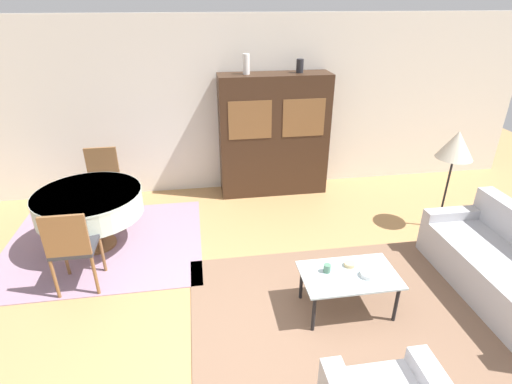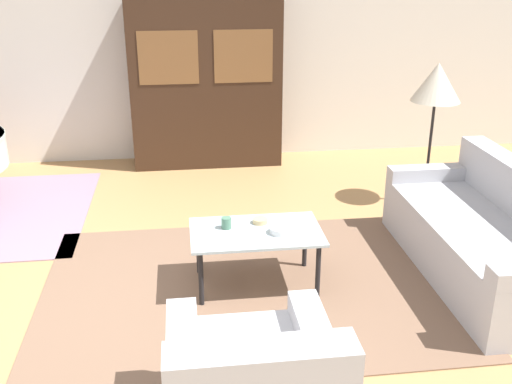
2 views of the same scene
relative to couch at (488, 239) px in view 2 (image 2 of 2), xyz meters
name	(u,v)px [view 2 (image 2 of 2)]	position (x,y,z in m)	size (l,w,h in m)	color
ground_plane	(117,330)	(-2.76, -0.41, -0.30)	(14.00, 14.00, 0.00)	tan
wall_back	(135,44)	(-2.76, 3.22, 1.05)	(10.00, 0.06, 2.70)	silver
area_rug	(248,287)	(-1.84, 0.02, -0.29)	(3.01, 2.19, 0.01)	brown
couch	(488,239)	(0.00, 0.00, 0.00)	(0.86, 1.98, 0.81)	#B2B2B7
coffee_table	(256,236)	(-1.77, 0.05, 0.11)	(0.95, 0.58, 0.44)	black
display_cabinet	(206,83)	(-1.98, 2.94, 0.65)	(1.68, 0.48, 1.89)	#382316
floor_lamp	(437,86)	(0.09, 1.43, 0.87)	(0.46, 0.46, 1.38)	black
cup	(226,223)	(-1.98, 0.12, 0.20)	(0.07, 0.07, 0.08)	#4C7A60
bowl	(281,230)	(-1.60, -0.01, 0.18)	(0.16, 0.16, 0.05)	white
bowl_small	(260,221)	(-1.73, 0.18, 0.17)	(0.11, 0.11, 0.04)	tan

